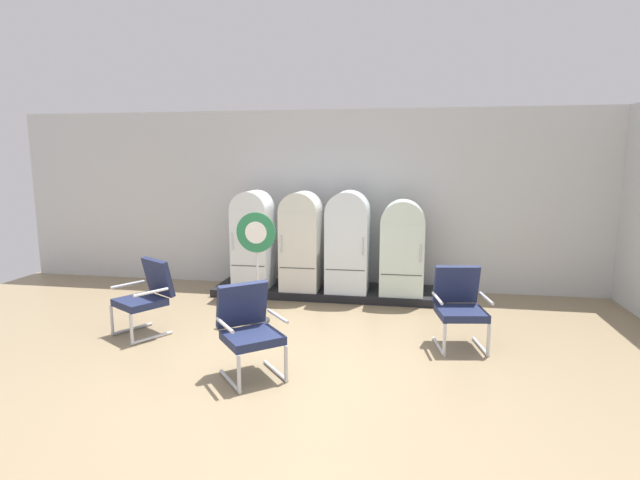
% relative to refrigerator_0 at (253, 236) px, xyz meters
% --- Properties ---
extents(ground, '(12.00, 10.00, 0.05)m').
position_rel_refrigerator_0_xyz_m(ground, '(1.25, -2.90, -1.01)').
color(ground, '#897556').
extents(back_wall, '(11.76, 0.12, 3.09)m').
position_rel_refrigerator_0_xyz_m(back_wall, '(1.25, 0.76, 0.57)').
color(back_wall, silver).
rests_on(back_wall, ground).
extents(display_plinth, '(3.80, 0.95, 0.13)m').
position_rel_refrigerator_0_xyz_m(display_plinth, '(1.25, 0.13, -0.92)').
color(display_plinth, black).
rests_on(display_plinth, ground).
extents(refrigerator_0, '(0.60, 0.64, 1.61)m').
position_rel_refrigerator_0_xyz_m(refrigerator_0, '(0.00, 0.00, 0.00)').
color(refrigerator_0, white).
rests_on(refrigerator_0, display_plinth).
extents(refrigerator_1, '(0.62, 0.70, 1.61)m').
position_rel_refrigerator_0_xyz_m(refrigerator_1, '(0.82, 0.03, -0.01)').
color(refrigerator_1, silver).
rests_on(refrigerator_1, display_plinth).
extents(refrigerator_2, '(0.67, 0.66, 1.63)m').
position_rel_refrigerator_0_xyz_m(refrigerator_2, '(1.59, 0.01, 0.00)').
color(refrigerator_2, white).
rests_on(refrigerator_2, display_plinth).
extents(refrigerator_3, '(0.68, 0.65, 1.49)m').
position_rel_refrigerator_0_xyz_m(refrigerator_3, '(2.46, 0.00, -0.07)').
color(refrigerator_3, silver).
rests_on(refrigerator_3, display_plinth).
extents(armchair_left, '(0.81, 0.84, 0.97)m').
position_rel_refrigerator_0_xyz_m(armchair_left, '(-0.79, -2.10, -0.45)').
color(armchair_left, silver).
rests_on(armchair_left, ground).
extents(armchair_right, '(0.69, 0.73, 0.97)m').
position_rel_refrigerator_0_xyz_m(armchair_right, '(3.18, -1.84, -0.45)').
color(armchair_right, silver).
rests_on(armchair_right, ground).
extents(armchair_center, '(0.83, 0.84, 0.97)m').
position_rel_refrigerator_0_xyz_m(armchair_center, '(0.92, -3.09, -0.45)').
color(armchair_center, silver).
rests_on(armchair_center, ground).
extents(sign_stand, '(0.55, 0.32, 1.55)m').
position_rel_refrigerator_0_xyz_m(sign_stand, '(0.50, -1.42, -0.15)').
color(sign_stand, '#2D2D30').
rests_on(sign_stand, ground).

